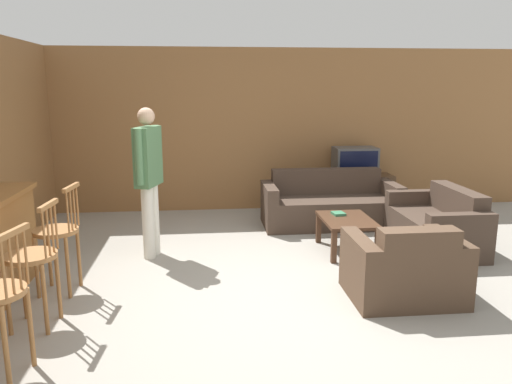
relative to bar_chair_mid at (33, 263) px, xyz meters
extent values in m
plane|color=gray|center=(2.14, 0.44, -0.57)|extent=(24.00, 24.00, 0.00)
cube|color=olive|center=(2.14, 4.00, 0.73)|extent=(9.40, 0.08, 2.60)
cylinder|color=#996638|center=(0.16, -0.63, -0.26)|extent=(0.04, 0.04, 0.61)
cylinder|color=#996638|center=(0.10, -0.93, -0.26)|extent=(0.04, 0.04, 0.61)
cylinder|color=#996638|center=(0.19, -0.66, 0.27)|extent=(0.02, 0.02, 0.39)
cylinder|color=#996638|center=(0.17, -0.75, 0.27)|extent=(0.02, 0.02, 0.39)
cylinder|color=#996638|center=(0.15, -0.83, 0.27)|extent=(0.02, 0.02, 0.39)
cylinder|color=#996638|center=(0.13, -0.91, 0.27)|extent=(0.02, 0.02, 0.39)
cube|color=#996638|center=(0.16, -0.79, 0.49)|extent=(0.11, 0.36, 0.04)
cylinder|color=#996638|center=(-0.02, 0.00, 0.06)|extent=(0.46, 0.46, 0.04)
cylinder|color=#996638|center=(-0.15, 0.16, -0.26)|extent=(0.04, 0.04, 0.61)
cylinder|color=#996638|center=(-0.18, -0.14, -0.26)|extent=(0.04, 0.04, 0.61)
cylinder|color=#996638|center=(0.15, 0.14, -0.26)|extent=(0.04, 0.04, 0.61)
cylinder|color=#996638|center=(0.12, -0.16, -0.26)|extent=(0.04, 0.04, 0.61)
cylinder|color=#996638|center=(0.18, 0.11, 0.27)|extent=(0.02, 0.02, 0.39)
cylinder|color=#996638|center=(0.17, 0.03, 0.27)|extent=(0.02, 0.02, 0.39)
cylinder|color=#996638|center=(0.16, -0.06, 0.27)|extent=(0.02, 0.02, 0.39)
cylinder|color=#996638|center=(0.15, -0.14, 0.27)|extent=(0.02, 0.02, 0.39)
cube|color=#996638|center=(0.17, -0.01, 0.49)|extent=(0.07, 0.37, 0.04)
cylinder|color=#996638|center=(-0.02, 0.73, 0.06)|extent=(0.47, 0.47, 0.04)
cylinder|color=#996638|center=(-0.15, 0.90, -0.26)|extent=(0.04, 0.04, 0.61)
cylinder|color=#996638|center=(-0.18, 0.60, -0.26)|extent=(0.04, 0.04, 0.61)
cylinder|color=#996638|center=(0.15, 0.87, -0.26)|extent=(0.04, 0.04, 0.61)
cylinder|color=#996638|center=(0.12, 0.57, -0.26)|extent=(0.04, 0.04, 0.61)
cylinder|color=#996638|center=(0.18, 0.84, 0.27)|extent=(0.02, 0.02, 0.39)
cylinder|color=#996638|center=(0.17, 0.76, 0.27)|extent=(0.02, 0.02, 0.39)
cylinder|color=#996638|center=(0.16, 0.67, 0.27)|extent=(0.02, 0.02, 0.39)
cylinder|color=#996638|center=(0.15, 0.59, 0.27)|extent=(0.02, 0.02, 0.39)
cube|color=#996638|center=(0.16, 0.71, 0.49)|extent=(0.07, 0.37, 0.04)
cube|color=#423328|center=(3.25, 2.83, -0.36)|extent=(1.64, 0.85, 0.41)
cube|color=#423328|center=(3.25, 3.14, 0.03)|extent=(1.64, 0.22, 0.37)
cube|color=#423328|center=(2.35, 2.83, -0.26)|extent=(0.16, 0.85, 0.62)
cube|color=#423328|center=(4.15, 2.83, -0.26)|extent=(0.16, 0.85, 0.62)
cube|color=#4C3828|center=(3.31, 0.25, -0.36)|extent=(0.71, 0.81, 0.41)
cube|color=#4C3828|center=(3.31, -0.04, 0.02)|extent=(0.71, 0.22, 0.35)
cube|color=#4C3828|center=(3.74, 0.25, -0.26)|extent=(0.16, 0.81, 0.61)
cube|color=#4C3828|center=(2.87, 0.25, -0.26)|extent=(0.16, 0.81, 0.61)
cube|color=#423328|center=(4.30, 1.69, -0.36)|extent=(0.79, 1.11, 0.41)
cube|color=#423328|center=(4.58, 1.69, 0.02)|extent=(0.22, 1.11, 0.34)
cube|color=#423328|center=(4.30, 2.32, -0.27)|extent=(0.79, 0.16, 0.60)
cube|color=#423328|center=(4.30, 1.05, -0.27)|extent=(0.79, 0.16, 0.60)
cube|color=#472D1E|center=(3.15, 1.64, -0.17)|extent=(0.60, 0.86, 0.04)
cube|color=#472D1E|center=(2.89, 1.26, -0.38)|extent=(0.06, 0.06, 0.38)
cube|color=#472D1E|center=(3.41, 1.26, -0.38)|extent=(0.06, 0.06, 0.38)
cube|color=#472D1E|center=(2.89, 2.03, -0.38)|extent=(0.06, 0.06, 0.38)
cube|color=#472D1E|center=(3.41, 2.03, -0.38)|extent=(0.06, 0.06, 0.38)
cube|color=#513823|center=(3.85, 3.65, -0.27)|extent=(1.23, 0.45, 0.59)
cube|color=#4C4C4C|center=(3.85, 3.65, 0.25)|extent=(0.68, 0.42, 0.45)
cube|color=black|center=(3.85, 3.44, 0.25)|extent=(0.61, 0.01, 0.38)
cube|color=#33704C|center=(3.10, 1.83, -0.13)|extent=(0.16, 0.19, 0.03)
cylinder|color=silver|center=(0.76, 1.65, -0.14)|extent=(0.14, 0.14, 0.86)
cylinder|color=silver|center=(0.81, 1.80, -0.14)|extent=(0.14, 0.14, 0.86)
cube|color=#4C754C|center=(0.79, 1.72, 0.64)|extent=(0.30, 0.48, 0.68)
cylinder|color=#4C754C|center=(0.71, 1.49, 0.67)|extent=(0.09, 0.09, 0.63)
cylinder|color=#4C754C|center=(0.86, 1.96, 0.67)|extent=(0.09, 0.09, 0.63)
sphere|color=tan|center=(0.79, 1.72, 1.10)|extent=(0.20, 0.20, 0.20)
camera|label=1|loc=(1.43, -4.09, 1.44)|focal=35.00mm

